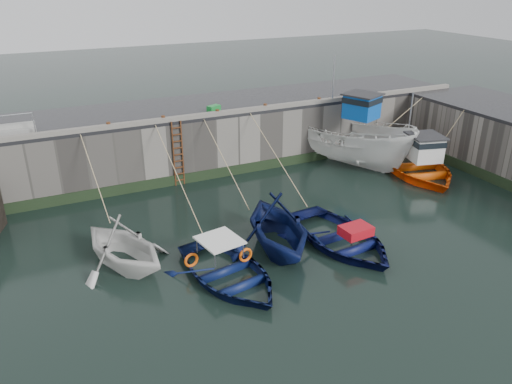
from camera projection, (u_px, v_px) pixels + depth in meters
name	position (u px, v px, depth m)	size (l,w,h in m)	color
ground	(325.00, 277.00, 17.04)	(120.00, 120.00, 0.00)	black
quay_back	(200.00, 136.00, 26.75)	(30.00, 5.00, 3.00)	slate
road_back	(198.00, 107.00, 26.10)	(30.00, 5.00, 0.16)	black
kerb_back	(214.00, 114.00, 24.09)	(30.00, 0.30, 0.20)	slate
algae_back	(218.00, 173.00, 25.16)	(30.00, 0.08, 0.50)	black
algae_right	(509.00, 185.00, 23.70)	(0.08, 15.00, 0.50)	black
ladder	(178.00, 154.00, 23.79)	(0.51, 0.08, 3.20)	#3F1E0F
boat_near_white	(125.00, 265.00, 17.76)	(3.57, 4.14, 2.18)	silver
boat_near_white_rope	(103.00, 215.00, 21.38)	(0.04, 4.58, 3.10)	tan
boat_near_blue	(228.00, 279.00, 16.94)	(3.47, 4.86, 1.01)	#0A143F
boat_near_blue_rope	(179.00, 213.00, 21.56)	(0.04, 6.71, 3.10)	tan
boat_near_blacktrim	(277.00, 248.00, 18.84)	(4.04, 4.68, 2.47)	#0A1442
boat_near_blacktrim_rope	(226.00, 198.00, 22.99)	(0.04, 5.68, 3.10)	tan
boat_near_navy	(340.00, 244.00, 19.13)	(3.70, 5.18, 1.07)	#0A1143
boat_near_navy_rope	(275.00, 192.00, 23.59)	(0.04, 6.37, 3.10)	tan
boat_far_white	(349.00, 141.00, 26.72)	(5.71, 8.17, 5.96)	silver
boat_far_orange	(416.00, 165.00, 25.69)	(5.87, 7.14, 4.29)	#FE600D
fish_crate	(214.00, 109.00, 24.79)	(0.66, 0.36, 0.32)	#17802F
railing	(16.00, 128.00, 21.52)	(1.60, 1.05, 1.00)	#A5A8AD
bollard_a	(109.00, 125.00, 22.19)	(0.18, 0.18, 0.28)	#3F1E0F
bollard_b	(163.00, 119.00, 23.18)	(0.18, 0.18, 0.28)	#3F1E0F
bollard_c	(217.00, 112.00, 24.24)	(0.18, 0.18, 0.28)	#3F1E0F
bollard_d	(265.00, 106.00, 25.26)	(0.18, 0.18, 0.28)	#3F1E0F
bollard_e	(319.00, 100.00, 26.52)	(0.18, 0.18, 0.28)	#3F1E0F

